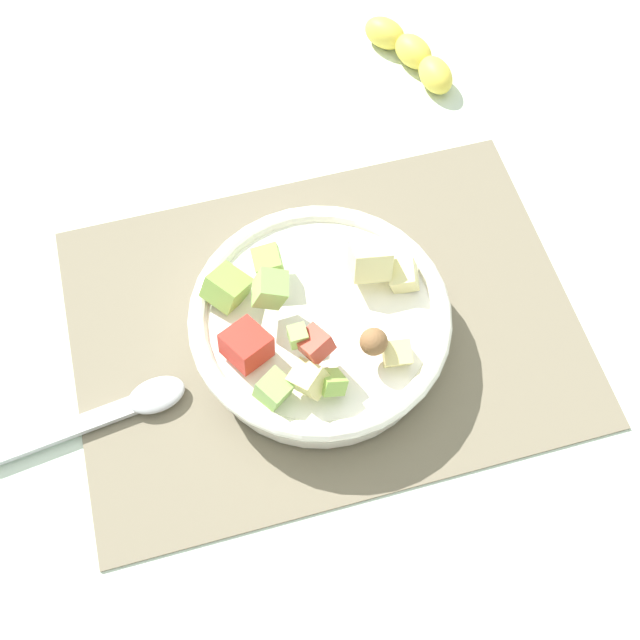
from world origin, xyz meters
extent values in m
plane|color=silver|center=(0.00, 0.00, 0.00)|extent=(2.40, 2.40, 0.00)
cube|color=#756B56|center=(0.00, 0.00, 0.00)|extent=(0.51, 0.37, 0.01)
cylinder|color=white|center=(-0.01, -0.01, 0.03)|extent=(0.23, 0.23, 0.05)
torus|color=white|center=(-0.01, -0.01, 0.05)|extent=(0.25, 0.25, 0.02)
cube|color=#93C160|center=(-0.07, -0.08, 0.06)|extent=(0.04, 0.04, 0.04)
sphere|color=brown|center=(0.03, -0.07, 0.08)|extent=(0.04, 0.04, 0.04)
cube|color=#E5D684|center=(-0.04, -0.09, 0.08)|extent=(0.04, 0.04, 0.03)
cube|color=#93C160|center=(-0.04, -0.05, 0.10)|extent=(0.02, 0.02, 0.02)
cube|color=beige|center=(0.08, 0.00, 0.07)|extent=(0.04, 0.03, 0.03)
cube|color=#93C160|center=(-0.05, 0.00, 0.10)|extent=(0.04, 0.04, 0.04)
cube|color=#BC3828|center=(-0.03, -0.06, 0.09)|extent=(0.04, 0.04, 0.03)
cube|color=red|center=(-0.08, -0.04, 0.07)|extent=(0.05, 0.05, 0.04)
cube|color=#8CB74C|center=(-0.09, 0.03, 0.07)|extent=(0.06, 0.05, 0.04)
cube|color=beige|center=(0.05, 0.02, 0.08)|extent=(0.04, 0.05, 0.04)
cube|color=#8CB74C|center=(-0.04, 0.04, 0.08)|extent=(0.03, 0.03, 0.03)
cube|color=#E5D684|center=(0.05, -0.08, 0.07)|extent=(0.03, 0.03, 0.03)
cube|color=#8CB74C|center=(-0.02, -0.09, 0.07)|extent=(0.03, 0.03, 0.03)
ellipsoid|color=#B7B7BC|center=(-0.18, -0.04, 0.01)|extent=(0.06, 0.04, 0.01)
cube|color=#B7B7BC|center=(-0.28, -0.05, 0.01)|extent=(0.17, 0.04, 0.01)
ellipsoid|color=yellow|center=(0.22, 0.28, 0.02)|extent=(0.04, 0.06, 0.04)
ellipsoid|color=yellow|center=(0.20, 0.33, 0.02)|extent=(0.06, 0.06, 0.04)
ellipsoid|color=yellow|center=(0.18, 0.37, 0.02)|extent=(0.06, 0.07, 0.04)
camera|label=1|loc=(-0.10, -0.35, 0.70)|focal=43.08mm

